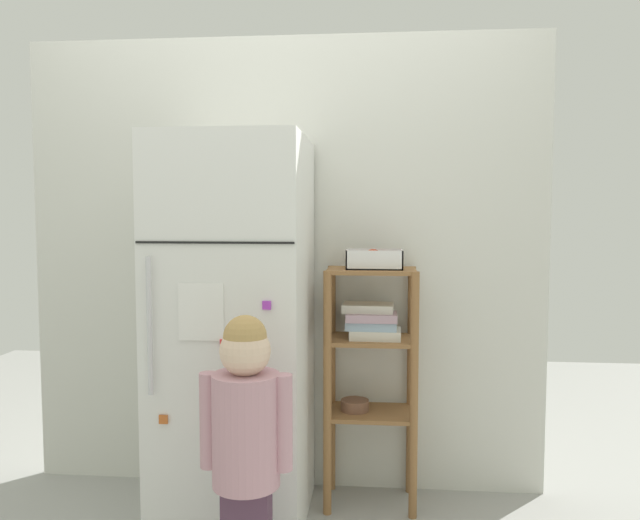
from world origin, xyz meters
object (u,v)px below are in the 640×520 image
Objects in this scene: fruit_bin at (376,260)px; refrigerator at (235,331)px; pantry_shelf_unit at (370,353)px; child_standing at (246,429)px.

refrigerator is at bearing -163.06° from fruit_bin.
fruit_bin is (0.02, 0.01, 0.41)m from pantry_shelf_unit.
fruit_bin is (0.43, 0.74, 0.51)m from child_standing.
refrigerator reaches higher than child_standing.
fruit_bin reaches higher than pantry_shelf_unit.
pantry_shelf_unit is 0.41m from fruit_bin.
fruit_bin is at bearing 59.90° from child_standing.
refrigerator is 0.61m from pantry_shelf_unit.
fruit_bin reaches higher than child_standing.
refrigerator is 1.53× the size of pantry_shelf_unit.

